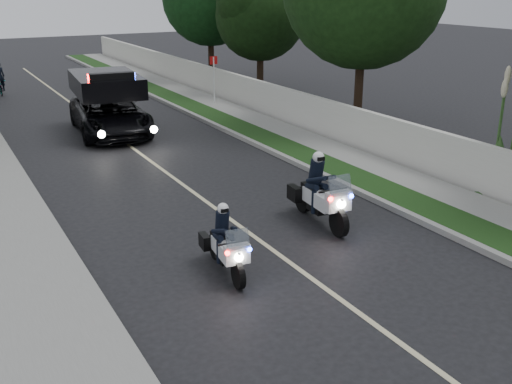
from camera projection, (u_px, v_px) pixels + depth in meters
ground at (286, 260)px, 13.20m from camera, size 120.00×120.00×0.00m
curb_right at (240, 137)px, 23.29m from camera, size 0.20×60.00×0.15m
grass_verge at (256, 135)px, 23.61m from camera, size 1.20×60.00×0.16m
sidewalk_right at (284, 131)px, 24.21m from camera, size 1.40×60.00×0.16m
property_wall at (306, 112)px, 24.44m from camera, size 0.22×60.00×1.50m
curb_left at (18, 167)px, 19.54m from camera, size 0.20×60.00×0.15m
lane_marking at (139, 152)px, 21.44m from camera, size 0.12×50.00×0.01m
police_moto_left at (226, 272)px, 12.66m from camera, size 0.84×1.84×1.51m
police_moto_right at (319, 223)px, 15.22m from camera, size 0.94×2.23×1.84m
police_suv at (112, 133)px, 24.16m from camera, size 3.17×5.86×2.74m
bicycle at (2, 95)px, 32.37m from camera, size 0.63×1.56×0.80m
cyclist at (2, 95)px, 32.37m from camera, size 0.57×0.39×1.56m
sign_post at (215, 106)px, 29.44m from camera, size 0.43×0.43×2.47m
pampas_far at (493, 192)px, 17.41m from camera, size 1.50×1.50×3.78m
tree_right_b at (357, 125)px, 25.48m from camera, size 7.63×7.63×10.92m
tree_right_c at (260, 93)px, 32.89m from camera, size 4.94×4.94×7.96m
tree_right_d at (212, 80)px, 37.23m from camera, size 6.29×6.29×9.44m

